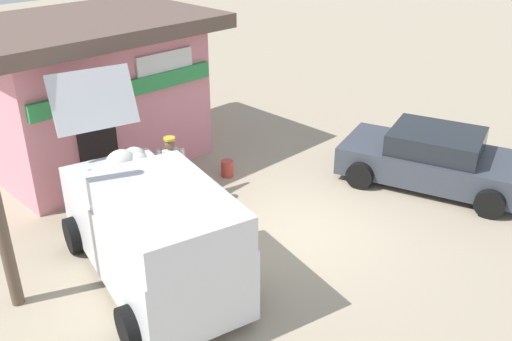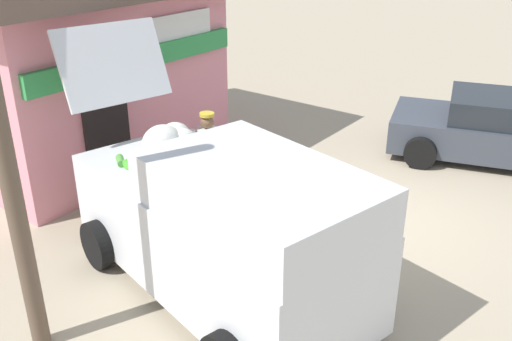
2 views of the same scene
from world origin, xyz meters
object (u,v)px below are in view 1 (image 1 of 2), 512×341
at_px(parked_sedan, 434,159).
at_px(paint_bucket, 227,169).
at_px(storefront_bar, 92,90).
at_px(customer_bending, 110,199).
at_px(vendor_standing, 171,169).
at_px(delivery_van, 151,228).
at_px(unloaded_banana_pile, 103,201).

height_order(parked_sedan, paint_bucket, parked_sedan).
height_order(storefront_bar, customer_bending, storefront_bar).
relative_size(parked_sedan, paint_bucket, 11.44).
bearing_deg(storefront_bar, paint_bucket, -55.98).
distance_m(parked_sedan, vendor_standing, 5.89).
bearing_deg(storefront_bar, delivery_van, -107.31).
xyz_separation_m(parked_sedan, customer_bending, (-6.63, 2.69, 0.28)).
distance_m(parked_sedan, customer_bending, 7.16).
height_order(parked_sedan, unloaded_banana_pile, parked_sedan).
bearing_deg(vendor_standing, delivery_van, -131.38).
bearing_deg(delivery_van, storefront_bar, 72.69).
relative_size(parked_sedan, unloaded_banana_pile, 5.46).
bearing_deg(delivery_van, vendor_standing, 48.62).
height_order(parked_sedan, customer_bending, customer_bending).
height_order(storefront_bar, vendor_standing, storefront_bar).
distance_m(storefront_bar, unloaded_banana_pile, 2.95).
xyz_separation_m(delivery_van, unloaded_banana_pile, (0.48, 2.82, -0.85)).
bearing_deg(vendor_standing, customer_bending, -170.24).
xyz_separation_m(vendor_standing, unloaded_banana_pile, (-1.14, 0.98, -0.76)).
xyz_separation_m(vendor_standing, customer_bending, (-1.55, -0.27, -0.03)).
xyz_separation_m(parked_sedan, paint_bucket, (-3.30, 3.37, -0.41)).
relative_size(storefront_bar, vendor_standing, 3.66).
bearing_deg(parked_sedan, storefront_bar, 130.12).
bearing_deg(vendor_standing, unloaded_banana_pile, 139.42).
relative_size(delivery_van, paint_bucket, 12.76).
distance_m(vendor_standing, unloaded_banana_pile, 1.68).
xyz_separation_m(delivery_van, paint_bucket, (3.41, 2.26, -0.81)).
relative_size(delivery_van, unloaded_banana_pile, 6.09).
relative_size(vendor_standing, paint_bucket, 4.14).
height_order(delivery_van, unloaded_banana_pile, delivery_van).
bearing_deg(unloaded_banana_pile, paint_bucket, -10.93).
relative_size(delivery_van, parked_sedan, 1.12).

